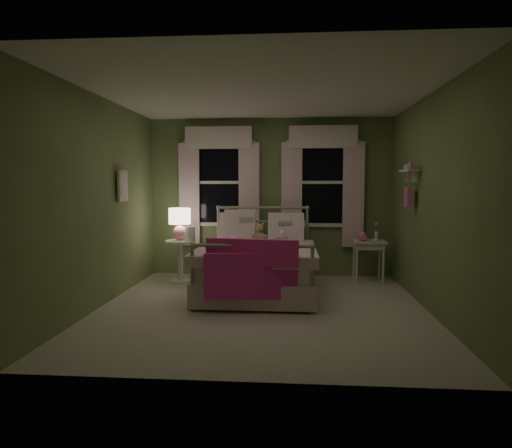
# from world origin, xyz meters

# --- Properties ---
(room_shell) EXTENTS (4.20, 4.20, 4.20)m
(room_shell) POSITION_xyz_m (0.00, 0.00, 1.30)
(room_shell) COLOR beige
(room_shell) RESTS_ON ground
(bed) EXTENTS (1.58, 2.04, 1.18)m
(bed) POSITION_xyz_m (-0.12, 0.79, 0.38)
(bed) COLOR white
(bed) RESTS_ON ground
(pink_throw) EXTENTS (1.10, 0.29, 0.71)m
(pink_throw) POSITION_xyz_m (-0.11, -0.22, 0.61)
(pink_throw) COLOR #FF319B
(pink_throw) RESTS_ON bed
(child_left) EXTENTS (0.30, 0.22, 0.76)m
(child_left) POSITION_xyz_m (-0.39, 1.23, 0.95)
(child_left) COLOR #F7D1DD
(child_left) RESTS_ON bed
(child_right) EXTENTS (0.36, 0.29, 0.71)m
(child_right) POSITION_xyz_m (0.17, 1.23, 0.93)
(child_right) COLOR #F7D1DD
(child_right) RESTS_ON bed
(book_left) EXTENTS (0.21, 0.14, 0.26)m
(book_left) POSITION_xyz_m (-0.39, 0.98, 0.96)
(book_left) COLOR beige
(book_left) RESTS_ON child_left
(book_right) EXTENTS (0.20, 0.12, 0.26)m
(book_right) POSITION_xyz_m (0.17, 0.98, 0.92)
(book_right) COLOR beige
(book_right) RESTS_ON child_right
(teddy_bear) EXTENTS (0.22, 0.18, 0.30)m
(teddy_bear) POSITION_xyz_m (-0.11, 1.07, 0.79)
(teddy_bear) COLOR tan
(teddy_bear) RESTS_ON bed
(nightstand_left) EXTENTS (0.46, 0.46, 0.65)m
(nightstand_left) POSITION_xyz_m (-1.37, 1.43, 0.42)
(nightstand_left) COLOR white
(nightstand_left) RESTS_ON ground
(table_lamp) EXTENTS (0.33, 0.33, 0.49)m
(table_lamp) POSITION_xyz_m (-1.37, 1.43, 0.95)
(table_lamp) COLOR pink
(table_lamp) RESTS_ON nightstand_left
(book_nightstand) EXTENTS (0.19, 0.24, 0.02)m
(book_nightstand) POSITION_xyz_m (-1.27, 1.35, 0.66)
(book_nightstand) COLOR beige
(book_nightstand) RESTS_ON nightstand_left
(nightstand_right) EXTENTS (0.50, 0.40, 0.64)m
(nightstand_right) POSITION_xyz_m (1.55, 1.66, 0.55)
(nightstand_right) COLOR white
(nightstand_right) RESTS_ON ground
(pink_toy) EXTENTS (0.14, 0.20, 0.14)m
(pink_toy) POSITION_xyz_m (1.45, 1.66, 0.71)
(pink_toy) COLOR pink
(pink_toy) RESTS_ON nightstand_right
(bud_vase) EXTENTS (0.06, 0.06, 0.28)m
(bud_vase) POSITION_xyz_m (1.67, 1.71, 0.79)
(bud_vase) COLOR white
(bud_vase) RESTS_ON nightstand_right
(window_left) EXTENTS (1.34, 0.13, 1.96)m
(window_left) POSITION_xyz_m (-0.85, 2.03, 1.62)
(window_left) COLOR black
(window_left) RESTS_ON room_shell
(window_right) EXTENTS (1.34, 0.13, 1.96)m
(window_right) POSITION_xyz_m (0.85, 2.03, 1.62)
(window_right) COLOR black
(window_right) RESTS_ON room_shell
(wall_shelf) EXTENTS (0.15, 0.50, 0.60)m
(wall_shelf) POSITION_xyz_m (1.90, 0.70, 1.52)
(wall_shelf) COLOR white
(wall_shelf) RESTS_ON room_shell
(framed_picture) EXTENTS (0.03, 0.32, 0.42)m
(framed_picture) POSITION_xyz_m (-1.95, 0.60, 1.50)
(framed_picture) COLOR beige
(framed_picture) RESTS_ON room_shell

